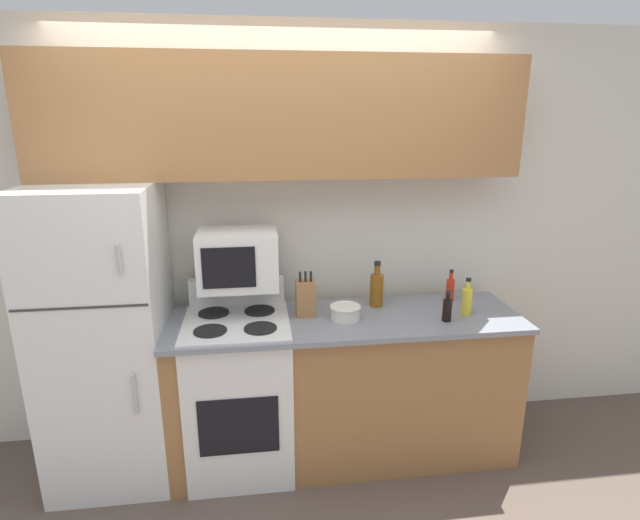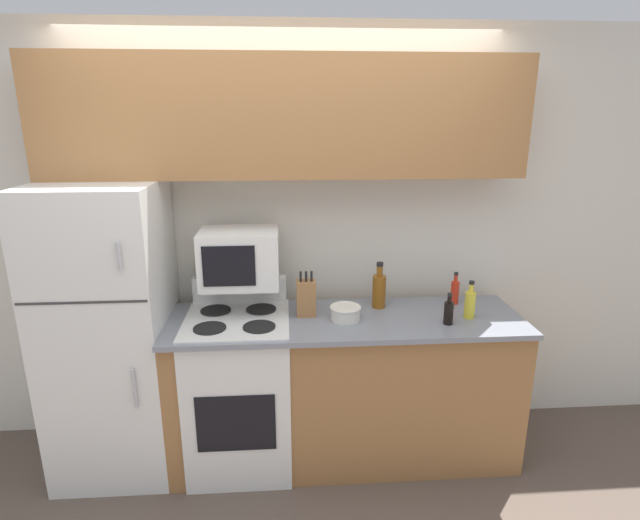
{
  "view_description": "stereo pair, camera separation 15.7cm",
  "coord_description": "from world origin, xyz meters",
  "px_view_note": "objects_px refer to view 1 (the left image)",
  "views": [
    {
      "loc": [
        -0.17,
        -2.34,
        2.03
      ],
      "look_at": [
        0.17,
        0.26,
        1.27
      ],
      "focal_mm": 28.0,
      "sensor_mm": 36.0,
      "label": 1
    },
    {
      "loc": [
        -0.01,
        -2.36,
        2.03
      ],
      "look_at": [
        0.17,
        0.26,
        1.27
      ],
      "focal_mm": 28.0,
      "sensor_mm": 36.0,
      "label": 2
    }
  ],
  "objects_px": {
    "bottle_cooking_spray": "(467,300)",
    "knife_block": "(305,298)",
    "refrigerator": "(107,337)",
    "microwave": "(238,259)",
    "stove": "(240,391)",
    "bottle_soy_sauce": "(447,309)",
    "bowl": "(345,312)",
    "bottle_hot_sauce": "(450,289)",
    "bottle_whiskey": "(377,289)"
  },
  "relations": [
    {
      "from": "microwave",
      "to": "bottle_hot_sauce",
      "type": "height_order",
      "value": "microwave"
    },
    {
      "from": "knife_block",
      "to": "bottle_hot_sauce",
      "type": "distance_m",
      "value": 0.92
    },
    {
      "from": "bottle_soy_sauce",
      "to": "bottle_hot_sauce",
      "type": "bearing_deg",
      "value": 65.72
    },
    {
      "from": "refrigerator",
      "to": "stove",
      "type": "bearing_deg",
      "value": -4.14
    },
    {
      "from": "knife_block",
      "to": "bottle_soy_sauce",
      "type": "bearing_deg",
      "value": -13.51
    },
    {
      "from": "microwave",
      "to": "bottle_whiskey",
      "type": "xyz_separation_m",
      "value": [
        0.81,
        0.03,
        -0.22
      ]
    },
    {
      "from": "bottle_soy_sauce",
      "to": "bottle_whiskey",
      "type": "bearing_deg",
      "value": 140.46
    },
    {
      "from": "microwave",
      "to": "knife_block",
      "type": "xyz_separation_m",
      "value": [
        0.37,
        -0.06,
        -0.23
      ]
    },
    {
      "from": "refrigerator",
      "to": "bottle_cooking_spray",
      "type": "bearing_deg",
      "value": -2.99
    },
    {
      "from": "bottle_whiskey",
      "to": "knife_block",
      "type": "bearing_deg",
      "value": -168.22
    },
    {
      "from": "bottle_hot_sauce",
      "to": "bottle_soy_sauce",
      "type": "relative_size",
      "value": 1.11
    },
    {
      "from": "stove",
      "to": "bottle_cooking_spray",
      "type": "distance_m",
      "value": 1.42
    },
    {
      "from": "bottle_cooking_spray",
      "to": "bottle_hot_sauce",
      "type": "xyz_separation_m",
      "value": [
        -0.01,
        0.23,
        -0.01
      ]
    },
    {
      "from": "microwave",
      "to": "bottle_whiskey",
      "type": "bearing_deg",
      "value": 2.25
    },
    {
      "from": "knife_block",
      "to": "bottle_soy_sauce",
      "type": "relative_size",
      "value": 1.48
    },
    {
      "from": "stove",
      "to": "bowl",
      "type": "bearing_deg",
      "value": -3.14
    },
    {
      "from": "bowl",
      "to": "microwave",
      "type": "bearing_deg",
      "value": 165.99
    },
    {
      "from": "refrigerator",
      "to": "microwave",
      "type": "relative_size",
      "value": 3.84
    },
    {
      "from": "refrigerator",
      "to": "bottle_soy_sauce",
      "type": "bearing_deg",
      "value": -5.58
    },
    {
      "from": "refrigerator",
      "to": "microwave",
      "type": "xyz_separation_m",
      "value": [
        0.74,
        0.06,
        0.41
      ]
    },
    {
      "from": "refrigerator",
      "to": "bottle_soy_sauce",
      "type": "relative_size",
      "value": 9.38
    },
    {
      "from": "refrigerator",
      "to": "bottle_hot_sauce",
      "type": "height_order",
      "value": "refrigerator"
    },
    {
      "from": "bottle_soy_sauce",
      "to": "refrigerator",
      "type": "bearing_deg",
      "value": 174.42
    },
    {
      "from": "refrigerator",
      "to": "bottle_hot_sauce",
      "type": "distance_m",
      "value": 2.03
    },
    {
      "from": "microwave",
      "to": "knife_block",
      "type": "bearing_deg",
      "value": -9.09
    },
    {
      "from": "bottle_cooking_spray",
      "to": "bottle_whiskey",
      "type": "bearing_deg",
      "value": 157.56
    },
    {
      "from": "bowl",
      "to": "bottle_cooking_spray",
      "type": "bearing_deg",
      "value": -1.7
    },
    {
      "from": "microwave",
      "to": "bottle_cooking_spray",
      "type": "bearing_deg",
      "value": -7.39
    },
    {
      "from": "microwave",
      "to": "bottle_whiskey",
      "type": "height_order",
      "value": "microwave"
    },
    {
      "from": "microwave",
      "to": "knife_block",
      "type": "distance_m",
      "value": 0.44
    },
    {
      "from": "bowl",
      "to": "bottle_hot_sauce",
      "type": "relative_size",
      "value": 0.89
    },
    {
      "from": "bottle_hot_sauce",
      "to": "bowl",
      "type": "bearing_deg",
      "value": -163.68
    },
    {
      "from": "refrigerator",
      "to": "bottle_soy_sauce",
      "type": "height_order",
      "value": "refrigerator"
    },
    {
      "from": "microwave",
      "to": "bowl",
      "type": "relative_size",
      "value": 2.48
    },
    {
      "from": "knife_block",
      "to": "bowl",
      "type": "bearing_deg",
      "value": -21.98
    },
    {
      "from": "stove",
      "to": "bottle_soy_sauce",
      "type": "relative_size",
      "value": 6.03
    },
    {
      "from": "bottle_hot_sauce",
      "to": "bottle_whiskey",
      "type": "distance_m",
      "value": 0.48
    },
    {
      "from": "bottle_whiskey",
      "to": "bowl",
      "type": "bearing_deg",
      "value": -141.22
    },
    {
      "from": "refrigerator",
      "to": "stove",
      "type": "height_order",
      "value": "refrigerator"
    },
    {
      "from": "stove",
      "to": "bowl",
      "type": "relative_size",
      "value": 6.12
    },
    {
      "from": "stove",
      "to": "bottle_soy_sauce",
      "type": "bearing_deg",
      "value": -6.46
    },
    {
      "from": "bottle_cooking_spray",
      "to": "knife_block",
      "type": "bearing_deg",
      "value": 173.3
    },
    {
      "from": "bottle_hot_sauce",
      "to": "bottle_soy_sauce",
      "type": "distance_m",
      "value": 0.33
    },
    {
      "from": "bottle_hot_sauce",
      "to": "bottle_cooking_spray",
      "type": "bearing_deg",
      "value": -87.24
    },
    {
      "from": "knife_block",
      "to": "bowl",
      "type": "height_order",
      "value": "knife_block"
    },
    {
      "from": "bottle_cooking_spray",
      "to": "bottle_soy_sauce",
      "type": "bearing_deg",
      "value": -152.12
    },
    {
      "from": "microwave",
      "to": "bottle_hot_sauce",
      "type": "relative_size",
      "value": 2.2
    },
    {
      "from": "stove",
      "to": "microwave",
      "type": "distance_m",
      "value": 0.78
    },
    {
      "from": "stove",
      "to": "bottle_soy_sauce",
      "type": "xyz_separation_m",
      "value": [
        1.17,
        -0.13,
        0.51
      ]
    },
    {
      "from": "knife_block",
      "to": "bottle_whiskey",
      "type": "height_order",
      "value": "bottle_whiskey"
    }
  ]
}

